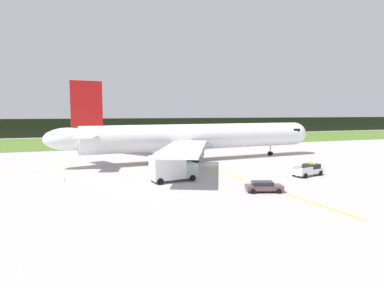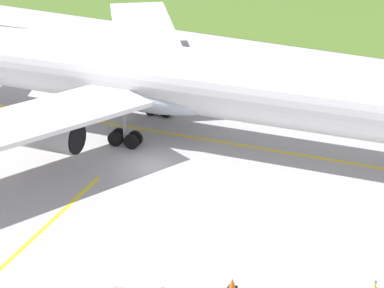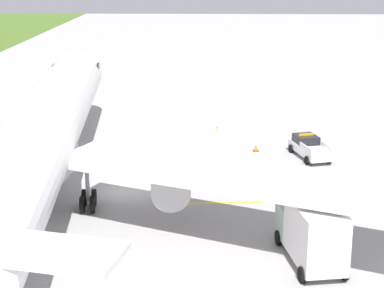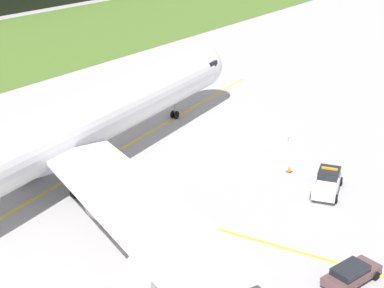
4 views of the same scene
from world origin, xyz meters
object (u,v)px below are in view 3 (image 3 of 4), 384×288
Objects in this scene: ops_pickup_truck at (309,147)px; apron_cone at (256,148)px; airliner at (42,137)px; catering_truck at (312,231)px.

apron_cone is at bearing 68.97° from ops_pickup_truck.
airliner is 23.64m from ops_pickup_truck.
ops_pickup_truck is at bearing -62.51° from airliner.
catering_truck reaches higher than apron_cone.
airliner is 9.81× the size of ops_pickup_truck.
ops_pickup_truck is 0.84× the size of catering_truck.
apron_cone is (12.51, -16.18, -4.35)m from airliner.
catering_truck is 22.65m from apron_cone.
ops_pickup_truck is (10.77, -20.70, -3.74)m from airliner.
airliner is 20.65m from catering_truck.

